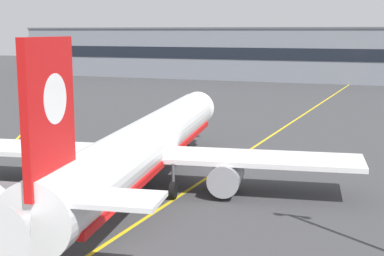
{
  "coord_description": "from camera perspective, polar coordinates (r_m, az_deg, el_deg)",
  "views": [
    {
      "loc": [
        14.35,
        -25.39,
        11.92
      ],
      "look_at": [
        -1.09,
        15.09,
        4.41
      ],
      "focal_mm": 52.58,
      "sensor_mm": 36.0,
      "label": 1
    }
  ],
  "objects": [
    {
      "name": "airliner_foreground",
      "position": [
        42.28,
        -4.78,
        -1.86
      ],
      "size": [
        32.36,
        41.38,
        11.65
      ],
      "color": "white",
      "rests_on": "ground"
    },
    {
      "name": "ground_plane",
      "position": [
        31.51,
        -8.15,
        -12.5
      ],
      "size": [
        400.0,
        400.0,
        0.0
      ],
      "primitive_type": "plane",
      "color": "#3D3D3F"
    },
    {
      "name": "terminal_building",
      "position": [
        137.49,
        11.86,
        7.32
      ],
      "size": [
        151.68,
        12.4,
        12.74
      ],
      "color": "gray",
      "rests_on": "ground"
    },
    {
      "name": "taxiway_centreline",
      "position": [
        58.45,
        6.22,
        -1.99
      ],
      "size": [
        6.41,
        179.91,
        0.01
      ],
      "primitive_type": "cube",
      "rotation": [
        0.0,
        0.0,
        -0.03
      ],
      "color": "yellow",
      "rests_on": "ground"
    }
  ]
}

